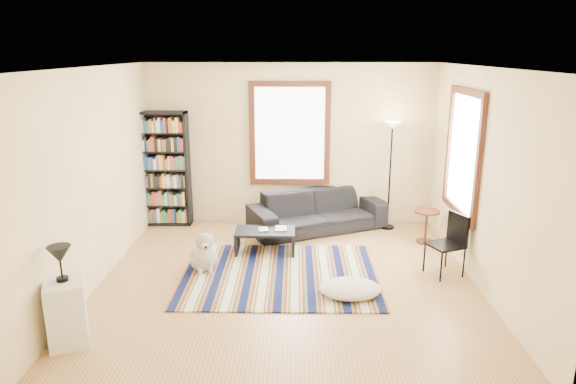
{
  "coord_description": "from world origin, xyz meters",
  "views": [
    {
      "loc": [
        0.1,
        -6.35,
        3.0
      ],
      "look_at": [
        0.0,
        0.5,
        1.1
      ],
      "focal_mm": 32.0,
      "sensor_mm": 36.0,
      "label": 1
    }
  ],
  "objects_px": {
    "floor_cushion": "(350,289)",
    "floor_lamp": "(390,176)",
    "white_cabinet": "(67,311)",
    "dog": "(203,249)",
    "bookshelf": "(163,169)",
    "sofa": "(317,211)",
    "coffee_table": "(265,241)",
    "side_table": "(426,227)",
    "folding_chair": "(445,245)"
  },
  "relations": [
    {
      "from": "bookshelf",
      "to": "floor_lamp",
      "type": "height_order",
      "value": "bookshelf"
    },
    {
      "from": "folding_chair",
      "to": "dog",
      "type": "xyz_separation_m",
      "value": [
        -3.34,
        0.1,
        -0.12
      ]
    },
    {
      "from": "floor_lamp",
      "to": "dog",
      "type": "relative_size",
      "value": 3.02
    },
    {
      "from": "sofa",
      "to": "dog",
      "type": "distance_m",
      "value": 2.4
    },
    {
      "from": "side_table",
      "to": "dog",
      "type": "relative_size",
      "value": 0.88
    },
    {
      "from": "sofa",
      "to": "dog",
      "type": "xyz_separation_m",
      "value": [
        -1.67,
        -1.72,
        -0.03
      ]
    },
    {
      "from": "floor_lamp",
      "to": "coffee_table",
      "type": "bearing_deg",
      "value": -150.69
    },
    {
      "from": "folding_chair",
      "to": "white_cabinet",
      "type": "distance_m",
      "value": 4.78
    },
    {
      "from": "floor_cushion",
      "to": "side_table",
      "type": "distance_m",
      "value": 2.36
    },
    {
      "from": "sofa",
      "to": "dog",
      "type": "height_order",
      "value": "sofa"
    },
    {
      "from": "side_table",
      "to": "dog",
      "type": "bearing_deg",
      "value": -161.63
    },
    {
      "from": "side_table",
      "to": "sofa",
      "type": "bearing_deg",
      "value": 160.84
    },
    {
      "from": "floor_cushion",
      "to": "side_table",
      "type": "xyz_separation_m",
      "value": [
        1.41,
        1.89,
        0.17
      ]
    },
    {
      "from": "floor_cushion",
      "to": "white_cabinet",
      "type": "relative_size",
      "value": 1.12
    },
    {
      "from": "floor_lamp",
      "to": "dog",
      "type": "height_order",
      "value": "floor_lamp"
    },
    {
      "from": "floor_cushion",
      "to": "floor_lamp",
      "type": "xyz_separation_m",
      "value": [
        0.91,
        2.59,
        0.83
      ]
    },
    {
      "from": "floor_cushion",
      "to": "side_table",
      "type": "bearing_deg",
      "value": 53.34
    },
    {
      "from": "side_table",
      "to": "floor_lamp",
      "type": "bearing_deg",
      "value": 125.18
    },
    {
      "from": "side_table",
      "to": "folding_chair",
      "type": "bearing_deg",
      "value": -92.34
    },
    {
      "from": "coffee_table",
      "to": "floor_cushion",
      "type": "bearing_deg",
      "value": -51.23
    },
    {
      "from": "floor_cushion",
      "to": "folding_chair",
      "type": "height_order",
      "value": "folding_chair"
    },
    {
      "from": "folding_chair",
      "to": "floor_lamp",
      "type": "bearing_deg",
      "value": 79.23
    },
    {
      "from": "floor_lamp",
      "to": "dog",
      "type": "distance_m",
      "value": 3.48
    },
    {
      "from": "coffee_table",
      "to": "side_table",
      "type": "relative_size",
      "value": 1.67
    },
    {
      "from": "sofa",
      "to": "floor_lamp",
      "type": "relative_size",
      "value": 1.24
    },
    {
      "from": "dog",
      "to": "folding_chair",
      "type": "bearing_deg",
      "value": -18.07
    },
    {
      "from": "floor_cushion",
      "to": "folding_chair",
      "type": "distance_m",
      "value": 1.55
    },
    {
      "from": "bookshelf",
      "to": "white_cabinet",
      "type": "xyz_separation_m",
      "value": [
        -0.1,
        -3.85,
        -0.65
      ]
    },
    {
      "from": "sofa",
      "to": "coffee_table",
      "type": "relative_size",
      "value": 2.56
    },
    {
      "from": "floor_lamp",
      "to": "white_cabinet",
      "type": "distance_m",
      "value": 5.47
    },
    {
      "from": "sofa",
      "to": "dog",
      "type": "bearing_deg",
      "value": -157.77
    },
    {
      "from": "sofa",
      "to": "white_cabinet",
      "type": "height_order",
      "value": "white_cabinet"
    },
    {
      "from": "coffee_table",
      "to": "folding_chair",
      "type": "relative_size",
      "value": 1.05
    },
    {
      "from": "floor_cushion",
      "to": "bookshelf",
      "type": "bearing_deg",
      "value": 137.34
    },
    {
      "from": "sofa",
      "to": "bookshelf",
      "type": "xyz_separation_m",
      "value": [
        -2.68,
        0.27,
        0.66
      ]
    },
    {
      "from": "white_cabinet",
      "to": "dog",
      "type": "relative_size",
      "value": 1.14
    },
    {
      "from": "floor_lamp",
      "to": "sofa",
      "type": "bearing_deg",
      "value": -175.35
    },
    {
      "from": "white_cabinet",
      "to": "folding_chair",
      "type": "bearing_deg",
      "value": -1.01
    },
    {
      "from": "side_table",
      "to": "dog",
      "type": "height_order",
      "value": "dog"
    },
    {
      "from": "coffee_table",
      "to": "white_cabinet",
      "type": "distance_m",
      "value": 3.19
    },
    {
      "from": "bookshelf",
      "to": "white_cabinet",
      "type": "height_order",
      "value": "bookshelf"
    },
    {
      "from": "bookshelf",
      "to": "sofa",
      "type": "bearing_deg",
      "value": -5.76
    },
    {
      "from": "sofa",
      "to": "dog",
      "type": "relative_size",
      "value": 3.75
    },
    {
      "from": "sofa",
      "to": "floor_lamp",
      "type": "xyz_separation_m",
      "value": [
        1.23,
        0.1,
        0.59
      ]
    },
    {
      "from": "coffee_table",
      "to": "white_cabinet",
      "type": "height_order",
      "value": "white_cabinet"
    },
    {
      "from": "dog",
      "to": "bookshelf",
      "type": "bearing_deg",
      "value": 100.57
    },
    {
      "from": "side_table",
      "to": "white_cabinet",
      "type": "height_order",
      "value": "white_cabinet"
    },
    {
      "from": "sofa",
      "to": "floor_lamp",
      "type": "distance_m",
      "value": 1.37
    },
    {
      "from": "coffee_table",
      "to": "folding_chair",
      "type": "bearing_deg",
      "value": -16.93
    },
    {
      "from": "floor_cushion",
      "to": "floor_lamp",
      "type": "relative_size",
      "value": 0.42
    }
  ]
}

